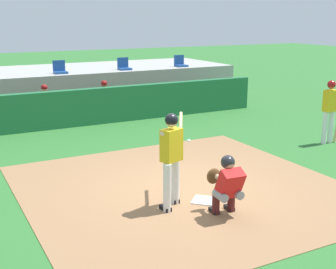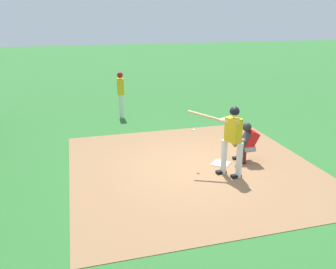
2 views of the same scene
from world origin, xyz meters
TOP-DOWN VIEW (x-y plane):
  - ground_plane at (0.00, 0.00)m, footprint 80.00×80.00m
  - dirt_infield at (0.00, 0.00)m, footprint 6.40×6.40m
  - home_plate at (0.00, -0.80)m, footprint 0.62×0.62m
  - batter_at_plate at (-0.68, -0.73)m, footprint 0.99×1.16m
  - catcher_crouched at (0.01, -1.50)m, footprint 0.50×1.86m
  - on_deck_batter at (5.33, 1.15)m, footprint 0.58×0.23m
  - dugout_wall at (0.00, 6.50)m, footprint 13.00×0.30m
  - dugout_bench at (0.00, 7.50)m, footprint 11.80×0.44m
  - dugout_player_0 at (-1.06, 7.34)m, footprint 0.49×0.70m
  - dugout_player_1 at (1.04, 7.34)m, footprint 0.49×0.70m
  - stands_platform at (0.00, 10.90)m, footprint 15.00×4.40m
  - stadium_seat_2 at (0.00, 9.38)m, footprint 0.46×0.46m
  - stadium_seat_3 at (2.60, 9.38)m, footprint 0.46×0.46m
  - stadium_seat_4 at (5.20, 9.38)m, footprint 0.46×0.46m

SIDE VIEW (x-z plane):
  - ground_plane at x=0.00m, z-range 0.00..0.00m
  - dirt_infield at x=0.00m, z-range 0.00..0.01m
  - home_plate at x=0.00m, z-range 0.01..0.04m
  - dugout_bench at x=0.00m, z-range 0.00..0.45m
  - dugout_wall at x=0.00m, z-range 0.00..1.20m
  - catcher_crouched at x=0.01m, z-range 0.05..1.17m
  - dugout_player_0 at x=-1.06m, z-range 0.02..1.32m
  - dugout_player_1 at x=1.04m, z-range 0.02..1.32m
  - stands_platform at x=0.00m, z-range 0.00..1.40m
  - on_deck_batter at x=5.33m, z-range 0.13..1.91m
  - batter_at_plate at x=-0.68m, z-range 0.13..1.94m
  - stadium_seat_2 at x=0.00m, z-range 1.29..1.77m
  - stadium_seat_3 at x=2.60m, z-range 1.29..1.77m
  - stadium_seat_4 at x=5.20m, z-range 1.29..1.77m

